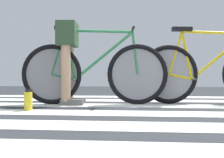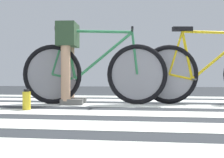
% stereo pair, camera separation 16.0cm
% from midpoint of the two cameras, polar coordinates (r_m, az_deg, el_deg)
% --- Properties ---
extents(ground, '(18.00, 14.00, 0.02)m').
position_cam_midpoint_polar(ground, '(3.17, 4.50, -5.81)').
color(ground, '#272A2E').
extents(crosswalk_markings, '(5.46, 4.21, 0.00)m').
position_cam_midpoint_polar(crosswalk_markings, '(3.39, 4.72, -5.19)').
color(crosswalk_markings, silver).
rests_on(crosswalk_markings, ground).
extents(bicycle_1_of_2, '(1.73, 0.52, 0.93)m').
position_cam_midpoint_polar(bicycle_1_of_2, '(3.94, -1.96, 1.21)').
color(bicycle_1_of_2, black).
rests_on(bicycle_1_of_2, ground).
extents(cyclist_1_of_2, '(0.35, 0.43, 0.97)m').
position_cam_midpoint_polar(cyclist_1_of_2, '(3.99, -6.43, 4.68)').
color(cyclist_1_of_2, tan).
rests_on(cyclist_1_of_2, ground).
extents(bicycle_2_of_2, '(1.72, 0.54, 0.93)m').
position_cam_midpoint_polar(bicycle_2_of_2, '(4.21, 17.67, 1.14)').
color(bicycle_2_of_2, black).
rests_on(bicycle_2_of_2, ground).
extents(water_bottle, '(0.08, 0.08, 0.21)m').
position_cam_midpoint_polar(water_bottle, '(3.36, -13.22, -3.61)').
color(water_bottle, gold).
rests_on(water_bottle, ground).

